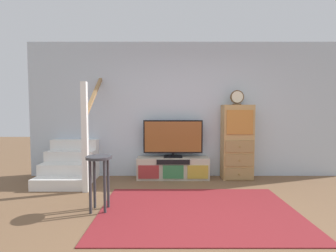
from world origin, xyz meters
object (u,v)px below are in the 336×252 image
at_px(side_cabinet, 238,142).
at_px(bar_stool_near, 100,170).
at_px(desk_clock, 238,98).
at_px(media_console, 174,168).
at_px(television, 174,138).

xyz_separation_m(side_cabinet, bar_stool_near, (-2.26, -1.58, -0.18)).
relative_size(side_cabinet, desk_clock, 5.13).
distance_m(media_console, desk_clock, 1.85).
height_order(television, bar_stool_near, television).
relative_size(media_console, bar_stool_near, 1.90).
relative_size(desk_clock, bar_stool_near, 0.38).
bearing_deg(media_console, bar_stool_near, -122.73).
relative_size(media_console, side_cabinet, 0.96).
bearing_deg(desk_clock, media_console, 179.78).
xyz_separation_m(desk_clock, bar_stool_near, (-2.24, -1.56, -1.04)).
bearing_deg(bar_stool_near, desk_clock, 34.92).
bearing_deg(bar_stool_near, television, 57.66).
height_order(television, side_cabinet, side_cabinet).
height_order(side_cabinet, desk_clock, desk_clock).
bearing_deg(television, desk_clock, -1.33).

